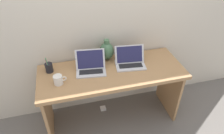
{
  "coord_description": "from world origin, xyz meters",
  "views": [
    {
      "loc": [
        -0.43,
        -1.68,
        2.07
      ],
      "look_at": [
        0.0,
        0.0,
        0.8
      ],
      "focal_mm": 32.61,
      "sensor_mm": 36.0,
      "label": 1
    }
  ],
  "objects_px": {
    "coffee_mug": "(58,80)",
    "power_brick": "(103,108)",
    "laptop_right": "(130,60)",
    "pen_cup": "(49,68)",
    "green_vase": "(107,51)",
    "laptop_left": "(91,65)"
  },
  "relations": [
    {
      "from": "green_vase",
      "to": "pen_cup",
      "type": "xyz_separation_m",
      "value": [
        -0.65,
        -0.09,
        -0.05
      ]
    },
    {
      "from": "pen_cup",
      "to": "power_brick",
      "type": "distance_m",
      "value": 0.97
    },
    {
      "from": "laptop_right",
      "to": "power_brick",
      "type": "distance_m",
      "value": 0.85
    },
    {
      "from": "coffee_mug",
      "to": "pen_cup",
      "type": "bearing_deg",
      "value": 111.0
    },
    {
      "from": "pen_cup",
      "to": "laptop_right",
      "type": "bearing_deg",
      "value": -5.26
    },
    {
      "from": "laptop_left",
      "to": "pen_cup",
      "type": "relative_size",
      "value": 1.84
    },
    {
      "from": "laptop_right",
      "to": "power_brick",
      "type": "bearing_deg",
      "value": 164.1
    },
    {
      "from": "laptop_right",
      "to": "pen_cup",
      "type": "relative_size",
      "value": 1.9
    },
    {
      "from": "green_vase",
      "to": "power_brick",
      "type": "xyz_separation_m",
      "value": [
        -0.08,
        -0.08,
        -0.84
      ]
    },
    {
      "from": "laptop_right",
      "to": "green_vase",
      "type": "height_order",
      "value": "green_vase"
    },
    {
      "from": "pen_cup",
      "to": "coffee_mug",
      "type": "bearing_deg",
      "value": -69.0
    },
    {
      "from": "laptop_right",
      "to": "coffee_mug",
      "type": "xyz_separation_m",
      "value": [
        -0.78,
        -0.14,
        -0.0
      ]
    },
    {
      "from": "laptop_left",
      "to": "green_vase",
      "type": "distance_m",
      "value": 0.28
    },
    {
      "from": "laptop_left",
      "to": "pen_cup",
      "type": "xyz_separation_m",
      "value": [
        -0.43,
        0.08,
        -0.01
      ]
    },
    {
      "from": "power_brick",
      "to": "green_vase",
      "type": "bearing_deg",
      "value": 44.8
    },
    {
      "from": "coffee_mug",
      "to": "power_brick",
      "type": "relative_size",
      "value": 1.82
    },
    {
      "from": "coffee_mug",
      "to": "pen_cup",
      "type": "xyz_separation_m",
      "value": [
        -0.09,
        0.22,
        0.0
      ]
    },
    {
      "from": "laptop_right",
      "to": "coffee_mug",
      "type": "height_order",
      "value": "laptop_right"
    },
    {
      "from": "coffee_mug",
      "to": "power_brick",
      "type": "distance_m",
      "value": 0.95
    },
    {
      "from": "green_vase",
      "to": "power_brick",
      "type": "relative_size",
      "value": 3.53
    },
    {
      "from": "green_vase",
      "to": "laptop_right",
      "type": "bearing_deg",
      "value": -37.18
    },
    {
      "from": "green_vase",
      "to": "pen_cup",
      "type": "bearing_deg",
      "value": -172.15
    }
  ]
}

